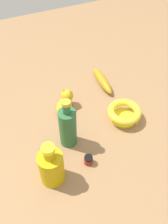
{
  "coord_description": "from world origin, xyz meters",
  "views": [
    {
      "loc": [
        -0.27,
        -0.62,
        0.81
      ],
      "look_at": [
        0.0,
        0.0,
        0.07
      ],
      "focal_mm": 41.32,
      "sensor_mm": 36.0,
      "label": 1
    }
  ],
  "objects_px": {
    "nail_polish_jar": "(88,160)",
    "bottle_short": "(51,167)",
    "cat_figurine": "(65,103)",
    "banana": "(102,81)",
    "bottle_tall": "(68,127)",
    "bowl": "(124,113)"
  },
  "relations": [
    {
      "from": "nail_polish_jar",
      "to": "bottle_short",
      "type": "height_order",
      "value": "bottle_short"
    },
    {
      "from": "cat_figurine",
      "to": "bottle_short",
      "type": "distance_m",
      "value": 0.33
    },
    {
      "from": "nail_polish_jar",
      "to": "banana",
      "type": "xyz_separation_m",
      "value": [
        0.24,
        0.36,
        0.0
      ]
    },
    {
      "from": "banana",
      "to": "bottle_short",
      "type": "bearing_deg",
      "value": -42.42
    },
    {
      "from": "bowl",
      "to": "bottle_short",
      "type": "relative_size",
      "value": 0.76
    },
    {
      "from": "bottle_tall",
      "to": "bowl",
      "type": "xyz_separation_m",
      "value": [
        0.25,
        0.02,
        -0.05
      ]
    },
    {
      "from": "nail_polish_jar",
      "to": "bottle_tall",
      "type": "bearing_deg",
      "value": 104.76
    },
    {
      "from": "bowl",
      "to": "banana",
      "type": "relative_size",
      "value": 0.72
    },
    {
      "from": "banana",
      "to": "bottle_short",
      "type": "xyz_separation_m",
      "value": [
        -0.37,
        -0.37,
        0.05
      ]
    },
    {
      "from": "cat_figurine",
      "to": "bottle_short",
      "type": "height_order",
      "value": "bottle_short"
    },
    {
      "from": "bottle_tall",
      "to": "bowl",
      "type": "height_order",
      "value": "bottle_tall"
    },
    {
      "from": "nail_polish_jar",
      "to": "bottle_short",
      "type": "bearing_deg",
      "value": -177.74
    },
    {
      "from": "bottle_tall",
      "to": "banana",
      "type": "bearing_deg",
      "value": 42.73
    },
    {
      "from": "bottle_short",
      "to": "nail_polish_jar",
      "type": "bearing_deg",
      "value": 2.26
    },
    {
      "from": "cat_figurine",
      "to": "bowl",
      "type": "bearing_deg",
      "value": -36.2
    },
    {
      "from": "cat_figurine",
      "to": "banana",
      "type": "distance_m",
      "value": 0.23
    },
    {
      "from": "cat_figurine",
      "to": "bottle_tall",
      "type": "bearing_deg",
      "value": -106.49
    },
    {
      "from": "bottle_tall",
      "to": "nail_polish_jar",
      "type": "distance_m",
      "value": 0.14
    },
    {
      "from": "bowl",
      "to": "banana",
      "type": "height_order",
      "value": "bowl"
    },
    {
      "from": "bottle_tall",
      "to": "cat_figurine",
      "type": "height_order",
      "value": "bottle_tall"
    },
    {
      "from": "bowl",
      "to": "bottle_short",
      "type": "xyz_separation_m",
      "value": [
        -0.36,
        -0.14,
        0.04
      ]
    },
    {
      "from": "cat_figurine",
      "to": "bottle_short",
      "type": "xyz_separation_m",
      "value": [
        -0.15,
        -0.29,
        0.03
      ]
    }
  ]
}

